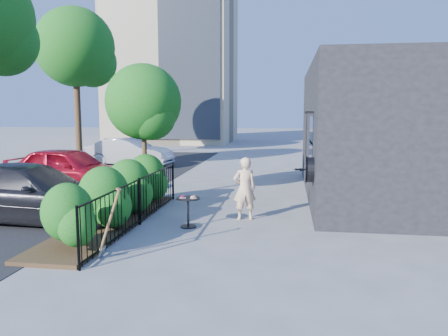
% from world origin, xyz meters
% --- Properties ---
extents(ground, '(120.00, 120.00, 0.00)m').
position_xyz_m(ground, '(0.00, 0.00, 0.00)').
color(ground, gray).
rests_on(ground, ground).
extents(shop_building, '(6.22, 9.00, 4.00)m').
position_xyz_m(shop_building, '(5.50, 4.50, 2.00)').
color(shop_building, black).
rests_on(shop_building, ground).
extents(fence, '(0.05, 6.05, 1.10)m').
position_xyz_m(fence, '(-1.50, 0.00, 0.56)').
color(fence, black).
rests_on(fence, ground).
extents(planting_bed, '(1.30, 6.00, 0.08)m').
position_xyz_m(planting_bed, '(-2.20, 0.00, 0.04)').
color(planting_bed, '#382616').
rests_on(planting_bed, ground).
extents(shrubs, '(1.10, 5.60, 1.24)m').
position_xyz_m(shrubs, '(-2.10, 0.10, 0.70)').
color(shrubs, '#145613').
rests_on(shrubs, ground).
extents(patio_tree, '(2.20, 2.20, 3.94)m').
position_xyz_m(patio_tree, '(-2.24, 2.76, 2.76)').
color(patio_tree, '#3F2B19').
rests_on(patio_tree, ground).
extents(street, '(9.00, 30.00, 0.01)m').
position_xyz_m(street, '(-7.00, 3.00, 0.00)').
color(street, black).
rests_on(street, ground).
extents(street_tree_far, '(4.40, 4.40, 8.28)m').
position_xyz_m(street_tree_far, '(-9.94, 13.96, 5.92)').
color(street_tree_far, '#3F2B19').
rests_on(street_tree_far, ground).
extents(cafe_table, '(0.54, 0.54, 0.73)m').
position_xyz_m(cafe_table, '(-0.33, -0.05, 0.47)').
color(cafe_table, black).
rests_on(cafe_table, ground).
extents(woman, '(0.63, 0.50, 1.53)m').
position_xyz_m(woman, '(0.86, 0.85, 0.76)').
color(woman, beige).
rests_on(woman, ground).
extents(shovel, '(0.45, 0.17, 1.32)m').
position_xyz_m(shovel, '(-1.25, -2.36, 0.58)').
color(shovel, brown).
rests_on(shovel, ground).
extents(car_red, '(4.52, 2.33, 1.47)m').
position_xyz_m(car_red, '(-5.24, 3.78, 0.74)').
color(car_red, '#AA0E21').
rests_on(car_red, ground).
extents(car_silver, '(4.25, 1.86, 1.36)m').
position_xyz_m(car_silver, '(-5.64, 10.42, 0.68)').
color(car_silver, '#AAABAF').
rests_on(car_silver, ground).
extents(car_darkgrey, '(4.73, 1.97, 1.37)m').
position_xyz_m(car_darkgrey, '(-4.24, -0.02, 0.68)').
color(car_darkgrey, black).
rests_on(car_darkgrey, ground).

